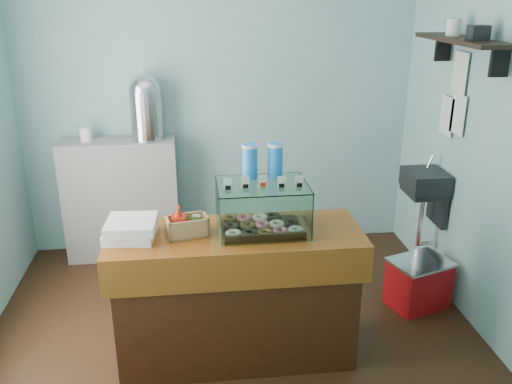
{
  "coord_description": "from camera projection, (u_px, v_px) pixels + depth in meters",
  "views": [
    {
      "loc": [
        -0.23,
        -3.32,
        2.33
      ],
      "look_at": [
        0.14,
        -0.15,
        1.13
      ],
      "focal_mm": 38.0,
      "sensor_mm": 36.0,
      "label": 1
    }
  ],
  "objects": [
    {
      "name": "room_shell",
      "position": [
        234.0,
        96.0,
        3.34
      ],
      "size": [
        3.54,
        3.04,
        2.82
      ],
      "color": "#79B0AF",
      "rests_on": "ground"
    },
    {
      "name": "red_cooler",
      "position": [
        418.0,
        283.0,
        4.19
      ],
      "size": [
        0.52,
        0.46,
        0.38
      ],
      "rotation": [
        0.0,
        0.0,
        0.33
      ],
      "color": "#B30E13",
      "rests_on": "ground"
    },
    {
      "name": "back_shelf",
      "position": [
        122.0,
        199.0,
        4.87
      ],
      "size": [
        1.0,
        0.32,
        1.1
      ],
      "primitive_type": "cube",
      "color": "gray",
      "rests_on": "ground"
    },
    {
      "name": "pastry_boxes",
      "position": [
        131.0,
        229.0,
        3.29
      ],
      "size": [
        0.33,
        0.33,
        0.12
      ],
      "rotation": [
        0.0,
        0.0,
        -0.11
      ],
      "color": "silver",
      "rests_on": "counter"
    },
    {
      "name": "coffee_urn",
      "position": [
        146.0,
        106.0,
        4.6
      ],
      "size": [
        0.3,
        0.3,
        0.56
      ],
      "color": "silver",
      "rests_on": "back_shelf"
    },
    {
      "name": "condiment_crate",
      "position": [
        185.0,
        225.0,
        3.32
      ],
      "size": [
        0.28,
        0.2,
        0.2
      ],
      "rotation": [
        0.0,
        0.0,
        0.2
      ],
      "color": "#A98354",
      "rests_on": "counter"
    },
    {
      "name": "counter",
      "position": [
        236.0,
        294.0,
        3.54
      ],
      "size": [
        1.6,
        0.6,
        0.9
      ],
      "color": "#3C1B0B",
      "rests_on": "ground"
    },
    {
      "name": "ground",
      "position": [
        234.0,
        330.0,
        3.93
      ],
      "size": [
        3.5,
        3.5,
        0.0
      ],
      "primitive_type": "plane",
      "color": "black",
      "rests_on": "ground"
    },
    {
      "name": "display_case",
      "position": [
        262.0,
        203.0,
        3.38
      ],
      "size": [
        0.57,
        0.42,
        0.53
      ],
      "rotation": [
        0.0,
        0.0,
        0.01
      ],
      "color": "#341A0F",
      "rests_on": "counter"
    }
  ]
}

